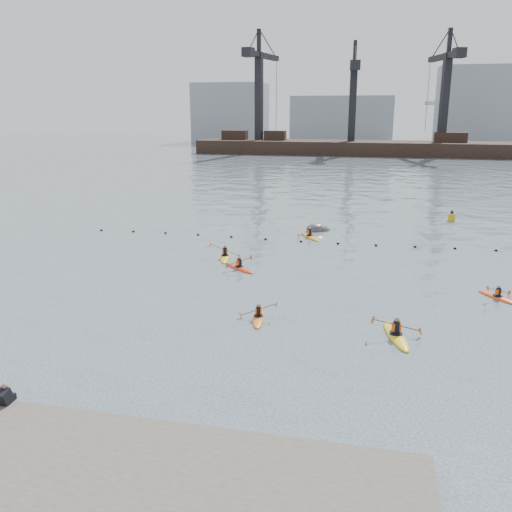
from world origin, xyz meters
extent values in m
plane|color=#333D4A|center=(0.00, 0.00, 0.00)|extent=(400.00, 400.00, 0.00)
cube|color=#4C443D|center=(0.00, -9.00, 0.00)|extent=(18.00, 7.00, 1.00)
cube|color=black|center=(-5.50, -5.80, 0.78)|extent=(0.38, 0.60, 0.67)
cube|color=black|center=(-5.50, -5.58, 0.62)|extent=(0.34, 0.40, 0.24)
sphere|color=#8C6651|center=(-5.50, -5.70, 1.16)|extent=(0.21, 0.21, 0.21)
sphere|color=black|center=(-17.00, 22.50, 0.03)|extent=(0.24, 0.24, 0.24)
sphere|color=black|center=(-14.00, 22.66, 0.03)|extent=(0.24, 0.24, 0.24)
sphere|color=black|center=(-11.00, 22.75, 0.03)|extent=(0.24, 0.24, 0.24)
sphere|color=black|center=(-8.00, 22.72, 0.03)|extent=(0.24, 0.24, 0.24)
sphere|color=black|center=(-5.00, 22.58, 0.03)|extent=(0.24, 0.24, 0.24)
sphere|color=black|center=(-2.00, 22.41, 0.03)|extent=(0.24, 0.24, 0.24)
sphere|color=black|center=(1.00, 22.28, 0.03)|extent=(0.24, 0.24, 0.24)
sphere|color=black|center=(4.00, 22.25, 0.03)|extent=(0.24, 0.24, 0.24)
sphere|color=black|center=(7.00, 22.34, 0.03)|extent=(0.24, 0.24, 0.24)
sphere|color=black|center=(10.00, 22.50, 0.03)|extent=(0.24, 0.24, 0.24)
sphere|color=black|center=(13.00, 22.66, 0.03)|extent=(0.24, 0.24, 0.24)
sphere|color=black|center=(16.00, 22.75, 0.03)|extent=(0.24, 0.24, 0.24)
cube|color=black|center=(0.00, 110.00, 0.85)|extent=(72.00, 12.00, 4.50)
cube|color=black|center=(-28.00, 110.00, 4.20)|extent=(6.00, 3.00, 2.20)
cube|color=black|center=(-18.00, 110.00, 4.20)|extent=(5.00, 3.00, 2.20)
cube|color=black|center=(22.00, 110.00, 4.20)|extent=(7.00, 3.00, 2.20)
cube|color=black|center=(-22.00, 110.00, 13.10)|extent=(1.85, 1.85, 20.00)
cube|color=black|center=(-21.53, 112.66, 22.50)|extent=(4.31, 17.93, 1.20)
cube|color=black|center=(-23.09, 103.80, 22.50)|extent=(2.62, 2.94, 2.00)
cube|color=black|center=(-22.00, 110.00, 25.60)|extent=(0.93, 0.93, 5.00)
cube|color=black|center=(0.00, 110.00, 11.60)|extent=(1.73, 1.73, 17.00)
cube|color=black|center=(-0.20, 112.24, 19.50)|extent=(2.50, 15.05, 1.20)
cube|color=black|center=(0.46, 104.77, 19.50)|extent=(2.42, 2.78, 2.00)
cube|color=black|center=(0.00, 110.00, 22.60)|extent=(0.87, 0.87, 5.00)
cube|color=black|center=(20.00, 110.00, 12.60)|extent=(1.96, 1.96, 19.00)
cube|color=black|center=(19.34, 112.46, 21.50)|extent=(5.56, 16.73, 1.20)
cube|color=black|center=(21.54, 104.25, 21.50)|extent=(2.80, 3.08, 2.00)
cube|color=black|center=(20.00, 110.00, 24.60)|extent=(0.98, 0.98, 5.00)
cube|color=gray|center=(-40.00, 150.00, 9.00)|extent=(22.00, 14.00, 18.00)
cube|color=gray|center=(-5.00, 150.00, 7.00)|extent=(30.00, 14.00, 14.00)
cube|color=gray|center=(35.00, 150.00, 11.00)|extent=(26.00, 14.00, 22.00)
cylinder|color=gray|center=(30.00, 170.00, 10.00)|extent=(1.60, 1.60, 20.00)
ellipsoid|color=orange|center=(1.22, 5.25, 0.04)|extent=(1.04, 2.98, 0.29)
cylinder|color=black|center=(1.22, 5.25, 0.16)|extent=(0.63, 0.63, 0.05)
cylinder|color=black|center=(1.22, 5.25, 0.41)|extent=(0.27, 0.27, 0.48)
cube|color=#EC520D|center=(1.22, 5.25, 0.43)|extent=(0.36, 0.25, 0.31)
sphere|color=#8C6651|center=(1.22, 5.25, 0.73)|extent=(0.19, 0.19, 0.19)
cylinder|color=black|center=(1.22, 5.25, 0.50)|extent=(1.88, 0.33, 0.72)
cube|color=#D85914|center=(0.30, 5.10, 0.18)|extent=(0.17, 0.15, 0.31)
cube|color=#D85914|center=(2.14, 5.39, 0.82)|extent=(0.17, 0.15, 0.31)
ellipsoid|color=yellow|center=(8.15, 4.40, 0.05)|extent=(1.61, 3.68, 0.36)
cylinder|color=black|center=(8.15, 4.40, 0.19)|extent=(0.83, 0.83, 0.07)
cylinder|color=black|center=(8.15, 4.40, 0.51)|extent=(0.34, 0.34, 0.59)
cube|color=#EC520D|center=(8.15, 4.40, 0.53)|extent=(0.46, 0.34, 0.38)
sphere|color=#8C6651|center=(8.15, 4.40, 0.90)|extent=(0.24, 0.24, 0.24)
cylinder|color=black|center=(8.15, 4.40, 0.62)|extent=(2.34, 0.65, 0.70)
cube|color=#D85914|center=(7.03, 4.11, 0.93)|extent=(0.19, 0.19, 0.39)
cube|color=#D85914|center=(9.26, 4.69, 0.32)|extent=(0.19, 0.19, 0.39)
ellipsoid|color=#E64015|center=(-2.02, 13.77, 0.04)|extent=(2.81, 2.51, 0.31)
cylinder|color=black|center=(-2.02, 13.77, 0.17)|extent=(0.83, 0.83, 0.06)
cylinder|color=black|center=(-2.02, 13.77, 0.44)|extent=(0.30, 0.30, 0.51)
cube|color=#EC520D|center=(-2.02, 13.77, 0.46)|extent=(0.39, 0.41, 0.33)
sphere|color=#8C6651|center=(-2.02, 13.77, 0.79)|extent=(0.21, 0.21, 0.21)
cylinder|color=black|center=(-2.02, 13.77, 0.54)|extent=(1.41, 1.67, 0.27)
cube|color=#D85914|center=(-2.66, 13.00, 0.43)|extent=(0.16, 0.15, 0.34)
cube|color=#D85914|center=(-1.37, 14.53, 0.65)|extent=(0.16, 0.15, 0.34)
ellipsoid|color=gold|center=(-3.74, 16.28, 0.04)|extent=(1.42, 3.45, 0.34)
cylinder|color=black|center=(-3.74, 16.28, 0.18)|extent=(0.76, 0.76, 0.06)
cylinder|color=black|center=(-3.74, 16.28, 0.48)|extent=(0.32, 0.32, 0.55)
cube|color=#EC520D|center=(-3.74, 16.28, 0.50)|extent=(0.42, 0.31, 0.36)
sphere|color=#8C6651|center=(-3.74, 16.28, 0.85)|extent=(0.22, 0.22, 0.22)
cylinder|color=black|center=(-3.74, 16.28, 0.58)|extent=(2.10, 0.52, 0.96)
cube|color=#D85914|center=(-4.79, 16.04, 1.01)|extent=(0.22, 0.19, 0.35)
cube|color=#D85914|center=(-2.69, 16.53, 0.15)|extent=(0.22, 0.19, 0.35)
ellipsoid|color=#F04916|center=(14.00, 11.33, 0.04)|extent=(2.18, 2.59, 0.28)
cylinder|color=black|center=(14.00, 11.33, 0.15)|extent=(0.74, 0.74, 0.05)
cylinder|color=black|center=(14.00, 11.33, 0.40)|extent=(0.27, 0.27, 0.46)
cube|color=#EC520D|center=(14.00, 11.33, 0.42)|extent=(0.37, 0.35, 0.30)
sphere|color=#8C6651|center=(14.00, 11.33, 0.71)|extent=(0.19, 0.19, 0.19)
cylinder|color=black|center=(14.00, 11.33, 0.49)|extent=(1.49, 1.16, 0.63)
cube|color=#D85914|center=(14.71, 11.88, 0.21)|extent=(0.18, 0.18, 0.30)
cube|color=#D85914|center=(13.29, 10.78, 0.76)|extent=(0.18, 0.18, 0.30)
ellipsoid|color=gold|center=(1.47, 24.06, 0.04)|extent=(2.28, 3.11, 0.33)
cylinder|color=black|center=(1.47, 24.06, 0.17)|extent=(0.84, 0.84, 0.06)
cylinder|color=black|center=(1.47, 24.06, 0.46)|extent=(0.31, 0.31, 0.53)
cube|color=#EC520D|center=(1.47, 24.06, 0.48)|extent=(0.43, 0.38, 0.35)
sphere|color=#8C6651|center=(1.47, 24.06, 0.81)|extent=(0.21, 0.21, 0.21)
cylinder|color=black|center=(1.47, 24.06, 0.56)|extent=(1.83, 1.16, 0.74)
cube|color=#D85914|center=(0.59, 23.51, 0.23)|extent=(0.21, 0.20, 0.34)
cube|color=#D85914|center=(2.35, 24.61, 0.88)|extent=(0.21, 0.20, 0.34)
ellipsoid|color=#393C3E|center=(1.91, 26.96, 0.00)|extent=(2.93, 2.51, 1.66)
cylinder|color=#BA8412|center=(14.00, 34.00, 0.30)|extent=(0.69, 0.69, 0.89)
cone|color=black|center=(14.00, 34.00, 0.94)|extent=(0.43, 0.43, 0.35)
camera|label=1|loc=(6.92, -20.46, 10.61)|focal=38.00mm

